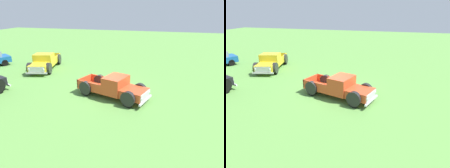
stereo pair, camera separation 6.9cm
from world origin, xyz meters
TOP-DOWN VIEW (x-y plane):
  - ground_plane at (0.00, 0.00)m, footprint 80.00×80.00m
  - pickup_truck_foreground at (-0.92, -1.08)m, footprint 3.06×5.09m
  - pickup_truck_behind_left at (3.43, 7.08)m, footprint 5.34×3.05m

SIDE VIEW (x-z plane):
  - ground_plane at x=0.00m, z-range 0.00..0.00m
  - pickup_truck_foreground at x=-0.92m, z-range -0.03..1.43m
  - pickup_truck_behind_left at x=3.43m, z-range -0.04..1.51m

